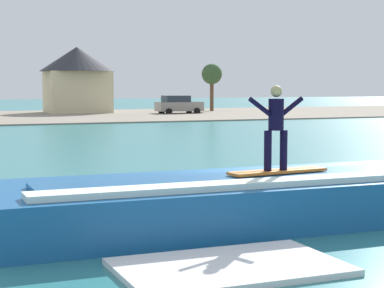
{
  "coord_description": "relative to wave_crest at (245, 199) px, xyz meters",
  "views": [
    {
      "loc": [
        -7.69,
        -14.15,
        2.89
      ],
      "look_at": [
        -1.23,
        1.53,
        1.43
      ],
      "focal_mm": 64.02,
      "sensor_mm": 36.0,
      "label": 1
    }
  ],
  "objects": [
    {
      "name": "wave_crest",
      "position": [
        0.0,
        0.0,
        0.0
      ],
      "size": [
        10.52,
        3.59,
        1.06
      ],
      "color": "#1A5894",
      "rests_on": "ground_plane"
    },
    {
      "name": "surfer",
      "position": [
        0.55,
        -0.32,
        1.61
      ],
      "size": [
        1.28,
        0.32,
        1.77
      ],
      "color": "black",
      "rests_on": "surfboard"
    },
    {
      "name": "surfboard",
      "position": [
        0.65,
        -0.25,
        0.59
      ],
      "size": [
        2.3,
        0.72,
        0.06
      ],
      "color": "orange",
      "rests_on": "wave_crest"
    },
    {
      "name": "car_far_shore",
      "position": [
        18.2,
        50.74,
        0.45
      ],
      "size": [
        4.57,
        2.31,
        1.86
      ],
      "color": "gray",
      "rests_on": "ground_plane"
    },
    {
      "name": "ground_plane",
      "position": [
        1.23,
        1.4,
        -0.5
      ],
      "size": [
        260.0,
        260.0,
        0.0
      ],
      "primitive_type": "plane",
      "color": "teal"
    },
    {
      "name": "tree_tall_bare",
      "position": [
        23.6,
        54.71,
        3.47
      ],
      "size": [
        2.21,
        2.21,
        5.19
      ],
      "color": "brown",
      "rests_on": "ground_plane"
    },
    {
      "name": "house_gabled_white",
      "position": [
        9.32,
        56.37,
        3.34
      ],
      "size": [
        7.59,
        7.59,
        6.77
      ],
      "color": "beige",
      "rests_on": "ground_plane"
    },
    {
      "name": "whitewater_patch",
      "position": [
        -1.91,
        -3.25,
        -0.45
      ],
      "size": [
        3.51,
        2.21,
        0.1
      ],
      "color": "silver",
      "rests_on": "ground_plane"
    },
    {
      "name": "shoreline_bank",
      "position": [
        1.23,
        50.18,
        -0.44
      ],
      "size": [
        120.0,
        26.04,
        0.11
      ],
      "color": "gray",
      "rests_on": "ground_plane"
    }
  ]
}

